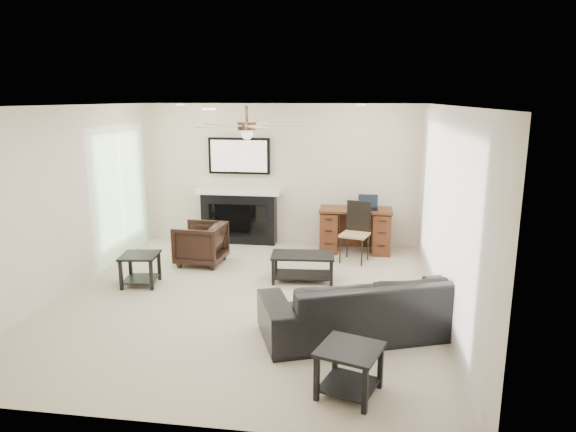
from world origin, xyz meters
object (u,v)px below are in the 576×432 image
coffee_table (303,267)px  fireplace_unit (238,191)px  armchair (201,244)px  sofa (366,305)px  desk (355,230)px

coffee_table → fireplace_unit: (-1.38, 1.83, 0.75)m
armchair → fireplace_unit: 1.46m
fireplace_unit → sofa: bearing=-56.3°
sofa → coffee_table: size_ratio=2.58×
sofa → desk: 3.17m
sofa → armchair: 3.37m
fireplace_unit → desk: bearing=-7.3°
sofa → fireplace_unit: bearing=-77.0°
coffee_table → desk: bearing=60.9°
coffee_table → desk: size_ratio=0.74×
sofa → desk: (-0.18, 3.16, 0.04)m
armchair → coffee_table: bearing=75.6°
coffee_table → desk: (0.72, 1.56, 0.18)m
coffee_table → fireplace_unit: fireplace_unit is taller
sofa → desk: size_ratio=1.90×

